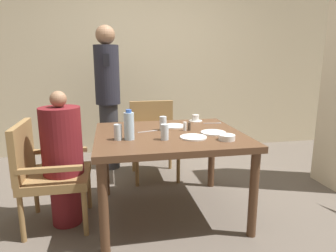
{
  "coord_description": "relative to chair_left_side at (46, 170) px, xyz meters",
  "views": [
    {
      "loc": [
        -0.48,
        -2.42,
        1.34
      ],
      "look_at": [
        0.0,
        0.05,
        0.79
      ],
      "focal_mm": 32.0,
      "sensor_mm": 36.0,
      "label": 1
    }
  ],
  "objects": [
    {
      "name": "teacup_with_saucer",
      "position": [
        1.37,
        0.44,
        0.28
      ],
      "size": [
        0.13,
        0.13,
        0.07
      ],
      "color": "white",
      "rests_on": "dining_table"
    },
    {
      "name": "knife_beside_plate",
      "position": [
        0.85,
        0.09,
        0.26
      ],
      "size": [
        0.18,
        0.06,
        0.0
      ],
      "color": "silver",
      "rests_on": "dining_table"
    },
    {
      "name": "plate_main_left",
      "position": [
        1.38,
        -0.08,
        0.26
      ],
      "size": [
        0.21,
        0.21,
        0.01
      ],
      "color": "white",
      "rests_on": "dining_table"
    },
    {
      "name": "glass_tall_near",
      "position": [
        0.58,
        -0.14,
        0.32
      ],
      "size": [
        0.06,
        0.06,
        0.12
      ],
      "color": "silver",
      "rests_on": "dining_table"
    },
    {
      "name": "ground_plane",
      "position": [
        1.01,
        0.0,
        -0.48
      ],
      "size": [
        16.0,
        16.0,
        0.0
      ],
      "primitive_type": "plane",
      "color": "#60564C"
    },
    {
      "name": "bowl_small",
      "position": [
        1.41,
        -0.31,
        0.28
      ],
      "size": [
        0.13,
        0.13,
        0.04
      ],
      "color": "white",
      "rests_on": "dining_table"
    },
    {
      "name": "glass_tall_mid",
      "position": [
        0.94,
        -0.21,
        0.32
      ],
      "size": [
        0.06,
        0.06,
        0.12
      ],
      "color": "silver",
      "rests_on": "dining_table"
    },
    {
      "name": "wall_back",
      "position": [
        1.01,
        1.99,
        0.92
      ],
      "size": [
        8.0,
        0.06,
        2.8
      ],
      "color": "beige",
      "rests_on": "ground_plane"
    },
    {
      "name": "salt_shaker",
      "position": [
        1.17,
        0.06,
        0.3
      ],
      "size": [
        0.03,
        0.03,
        0.08
      ],
      "color": "white",
      "rests_on": "dining_table"
    },
    {
      "name": "standing_host",
      "position": [
        0.51,
        1.28,
        0.46
      ],
      "size": [
        0.3,
        0.33,
        1.74
      ],
      "color": "#2D2D33",
      "rests_on": "ground_plane"
    },
    {
      "name": "chair_left_side",
      "position": [
        0.0,
        0.0,
        0.0
      ],
      "size": [
        0.52,
        0.52,
        0.86
      ],
      "color": "olive",
      "rests_on": "ground_plane"
    },
    {
      "name": "water_bottle",
      "position": [
        0.67,
        -0.14,
        0.37
      ],
      "size": [
        0.08,
        0.08,
        0.24
      ],
      "color": "silver",
      "rests_on": "dining_table"
    },
    {
      "name": "dining_table",
      "position": [
        1.01,
        0.0,
        0.17
      ],
      "size": [
        1.24,
        1.08,
        0.74
      ],
      "color": "brown",
      "rests_on": "ground_plane"
    },
    {
      "name": "pepper_shaker",
      "position": [
        1.2,
        0.06,
        0.29
      ],
      "size": [
        0.03,
        0.03,
        0.07
      ],
      "color": "#4C3D2D",
      "rests_on": "dining_table"
    },
    {
      "name": "glass_tall_far",
      "position": [
        0.98,
        0.11,
        0.32
      ],
      "size": [
        0.06,
        0.06,
        0.12
      ],
      "color": "silver",
      "rests_on": "dining_table"
    },
    {
      "name": "chair_far_side",
      "position": [
        1.01,
        0.94,
        0.0
      ],
      "size": [
        0.52,
        0.52,
        0.86
      ],
      "color": "olive",
      "rests_on": "ground_plane"
    },
    {
      "name": "fork_beside_plate",
      "position": [
        1.53,
        0.31,
        0.26
      ],
      "size": [
        0.17,
        0.04,
        0.0
      ],
      "color": "silver",
      "rests_on": "dining_table"
    },
    {
      "name": "plate_main_right",
      "position": [
        1.17,
        -0.2,
        0.26
      ],
      "size": [
        0.21,
        0.21,
        0.01
      ],
      "color": "white",
      "rests_on": "dining_table"
    },
    {
      "name": "plate_dessert_center",
      "position": [
        1.11,
        0.24,
        0.26
      ],
      "size": [
        0.21,
        0.21,
        0.01
      ],
      "color": "white",
      "rests_on": "dining_table"
    },
    {
      "name": "diner_in_left_chair",
      "position": [
        0.14,
        0.0,
        0.09
      ],
      "size": [
        0.32,
        0.32,
        1.11
      ],
      "color": "maroon",
      "rests_on": "ground_plane"
    }
  ]
}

